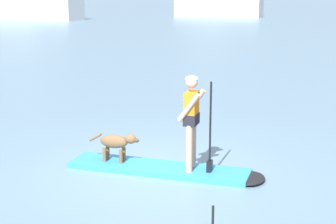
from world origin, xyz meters
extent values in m
plane|color=slate|center=(0.00, 0.00, 0.00)|extent=(400.00, 400.00, 0.00)
cube|color=#338CD8|center=(0.00, 0.00, 0.05)|extent=(3.47, 1.19, 0.10)
ellipsoid|color=black|center=(1.69, -0.22, 0.05)|extent=(0.65, 0.79, 0.10)
cylinder|color=tan|center=(0.64, 0.05, 0.53)|extent=(0.12, 0.12, 0.87)
cylinder|color=tan|center=(0.61, -0.21, 0.53)|extent=(0.12, 0.12, 0.87)
cube|color=black|center=(0.62, -0.08, 1.05)|extent=(0.26, 0.39, 0.20)
cube|color=orange|center=(0.62, -0.08, 1.26)|extent=(0.24, 0.36, 0.58)
sphere|color=tan|center=(0.62, -0.08, 1.72)|extent=(0.22, 0.22, 0.22)
ellipsoid|color=white|center=(0.62, -0.08, 1.78)|extent=(0.23, 0.23, 0.11)
cylinder|color=tan|center=(0.65, 0.11, 1.30)|extent=(0.43, 0.14, 0.54)
cylinder|color=tan|center=(0.60, -0.27, 1.30)|extent=(0.43, 0.14, 0.54)
cylinder|color=black|center=(0.97, -0.12, 0.92)|extent=(0.04, 0.04, 1.65)
cube|color=black|center=(0.97, -0.12, 0.20)|extent=(0.10, 0.19, 0.20)
ellipsoid|color=brown|center=(-0.88, 0.11, 0.50)|extent=(0.59, 0.29, 0.26)
ellipsoid|color=brown|center=(-0.55, 0.07, 0.57)|extent=(0.24, 0.19, 0.18)
ellipsoid|color=#503923|center=(-0.44, 0.06, 0.55)|extent=(0.13, 0.09, 0.08)
cylinder|color=brown|center=(-1.26, 0.16, 0.55)|extent=(0.27, 0.08, 0.18)
cylinder|color=brown|center=(-0.71, 0.17, 0.23)|extent=(0.07, 0.07, 0.27)
cylinder|color=brown|center=(-0.73, 0.02, 0.23)|extent=(0.07, 0.07, 0.27)
cylinder|color=brown|center=(-1.04, 0.21, 0.23)|extent=(0.07, 0.07, 0.27)
cylinder|color=brown|center=(-1.06, 0.06, 0.23)|extent=(0.07, 0.07, 0.27)
cube|color=silver|center=(-23.07, 44.35, 1.09)|extent=(12.43, 5.67, 2.19)
cube|color=silver|center=(-3.53, 52.61, 1.01)|extent=(10.23, 4.46, 2.02)
camera|label=1|loc=(1.85, -9.13, 3.35)|focal=56.24mm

